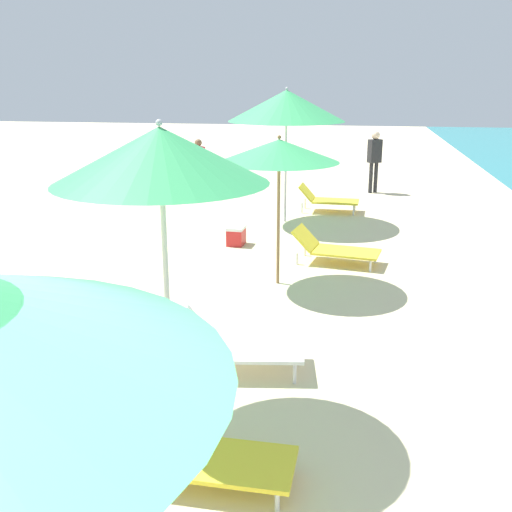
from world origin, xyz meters
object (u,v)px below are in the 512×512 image
person_walking_near (375,155)px  person_walking_mid (199,161)px  umbrella_third (279,151)px  lounger_second_inland (198,454)px  lounger_farthest_shoreside (327,199)px  umbrella_farthest (287,106)px  lounger_third_shoreside (334,248)px  umbrella_second (160,156)px  cooler_box (236,236)px  lounger_second_shoreside (238,344)px

person_walking_near → person_walking_mid: person_walking_near is taller
umbrella_third → lounger_second_inland: bearing=-90.5°
lounger_farthest_shoreside → umbrella_farthest: bearing=-124.0°
lounger_third_shoreside → person_walking_mid: size_ratio=1.06×
umbrella_third → umbrella_farthest: size_ratio=0.79×
umbrella_third → person_walking_mid: 8.15m
umbrella_second → umbrella_third: (0.54, 4.11, -0.44)m
umbrella_farthest → person_walking_mid: umbrella_farthest is taller
umbrella_second → umbrella_farthest: bearing=88.8°
person_walking_near → person_walking_mid: (-4.92, -0.82, -0.15)m
lounger_third_shoreside → umbrella_farthest: bearing=121.9°
person_walking_mid → lounger_second_inland: bearing=55.5°
umbrella_farthest → cooler_box: (-0.74, -2.11, -2.42)m
person_walking_near → cooler_box: bearing=122.1°
lounger_second_inland → cooler_box: size_ratio=3.66×
umbrella_second → lounger_farthest_shoreside: size_ratio=1.94×
umbrella_farthest → lounger_second_inland: bearing=-88.0°
lounger_second_shoreside → umbrella_farthest: (-0.28, 7.32, 2.29)m
umbrella_second → umbrella_third: bearing=82.5°
lounger_second_shoreside → cooler_box: bearing=93.5°
umbrella_third → cooler_box: size_ratio=5.53×
umbrella_farthest → umbrella_second: bearing=-91.2°
umbrella_farthest → person_walking_near: (2.10, 3.95, -1.54)m
cooler_box → lounger_second_inland: bearing=-81.6°
lounger_second_shoreside → cooler_box: lounger_second_shoreside is taller
umbrella_third → umbrella_second: bearing=-97.5°
lounger_third_shoreside → person_walking_mid: person_walking_mid is taller
lounger_second_inland → person_walking_near: bearing=84.1°
lounger_second_inland → lounger_third_shoreside: 6.31m
umbrella_second → lounger_second_shoreside: bearing=66.6°
lounger_second_inland → person_walking_near: size_ratio=0.90×
lounger_second_shoreside → umbrella_third: umbrella_third is taller
lounger_second_shoreside → person_walking_near: person_walking_near is taller
umbrella_third → lounger_farthest_shoreside: (0.54, 5.47, -1.81)m
umbrella_second → lounger_farthest_shoreside: (1.08, 9.58, -2.25)m
person_walking_mid → lounger_third_shoreside: bearing=74.6°
umbrella_farthest → cooler_box: bearing=-109.3°
cooler_box → lounger_farthest_shoreside: bearing=63.6°
umbrella_second → umbrella_farthest: size_ratio=0.96×
lounger_third_shoreside → umbrella_second: bearing=-94.7°
umbrella_farthest → person_walking_near: size_ratio=1.72×
lounger_second_inland → lounger_farthest_shoreside: lounger_farthest_shoreside is taller
lounger_second_shoreside → cooler_box: (-1.02, 5.21, -0.13)m
lounger_second_shoreside → lounger_farthest_shoreside: 8.54m
umbrella_second → lounger_second_inland: (0.50, -0.90, -2.33)m
lounger_second_shoreside → umbrella_third: size_ratio=0.61×
umbrella_second → lounger_farthest_shoreside: umbrella_second is taller
lounger_third_shoreside → person_walking_mid: 7.40m
umbrella_farthest → lounger_farthest_shoreside: (0.91, 1.20, -2.28)m
umbrella_second → person_walking_mid: (-2.65, 11.51, -1.66)m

